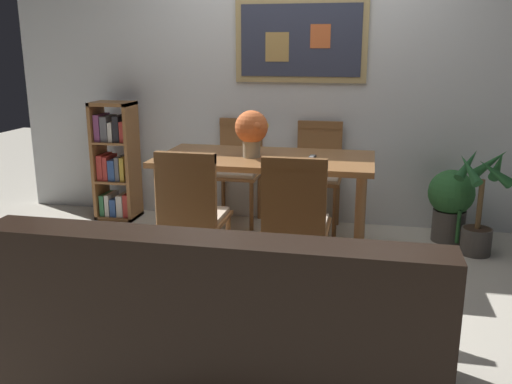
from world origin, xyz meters
TOP-DOWN VIEW (x-y plane):
  - ground_plane at (0.00, 0.00)m, footprint 12.00×12.00m
  - wall_back_with_painting at (0.00, 1.26)m, footprint 5.20×0.14m
  - dining_table at (-0.12, 0.35)m, footprint 1.57×0.80m
  - dining_chair_far_left at (-0.50, 1.09)m, footprint 0.40×0.41m
  - dining_chair_near_right at (0.21, -0.38)m, footprint 0.40×0.41m
  - dining_chair_far_right at (0.21, 1.05)m, footprint 0.40×0.41m
  - dining_chair_near_left at (-0.45, -0.36)m, footprint 0.40×0.41m
  - leather_couch at (0.05, -1.44)m, footprint 1.80×0.84m
  - bookshelf at (-1.60, 0.96)m, footprint 0.36×0.28m
  - potted_ivy at (1.28, 0.91)m, footprint 0.36×0.36m
  - potted_palm at (1.45, 0.64)m, footprint 0.42×0.44m
  - flower_vase at (-0.21, 0.31)m, footprint 0.24×0.24m
  - tv_remote at (0.23, 0.32)m, footprint 0.05×0.16m

SIDE VIEW (x-z plane):
  - ground_plane at x=0.00m, z-range 0.00..0.00m
  - leather_couch at x=0.05m, z-range -0.11..0.73m
  - potted_ivy at x=1.28m, z-range 0.04..0.62m
  - potted_palm at x=1.45m, z-range -0.04..0.78m
  - bookshelf at x=-1.60m, z-range -0.02..1.03m
  - dining_chair_far_left at x=-0.50m, z-range 0.08..0.99m
  - dining_chair_near_right at x=0.21m, z-range 0.08..0.99m
  - dining_chair_far_right at x=0.21m, z-range 0.08..0.99m
  - dining_chair_near_left at x=-0.45m, z-range 0.08..0.99m
  - dining_table at x=-0.12m, z-range 0.27..1.02m
  - tv_remote at x=0.23m, z-range 0.74..0.77m
  - flower_vase at x=-0.21m, z-range 0.77..1.11m
  - wall_back_with_painting at x=0.00m, z-range 0.00..2.60m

